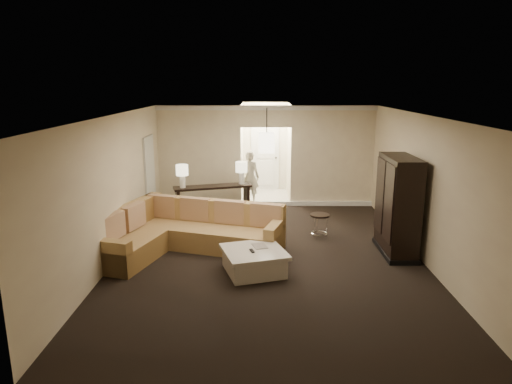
{
  "coord_description": "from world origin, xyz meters",
  "views": [
    {
      "loc": [
        -0.18,
        -8.56,
        3.4
      ],
      "look_at": [
        -0.25,
        1.2,
        1.05
      ],
      "focal_mm": 32.0,
      "sensor_mm": 36.0,
      "label": 1
    }
  ],
  "objects_px": {
    "sectional_sofa": "(182,233)",
    "console_table": "(213,197)",
    "armoire": "(397,208)",
    "coffee_table": "(254,261)",
    "drink_table": "(320,221)",
    "person": "(250,174)"
  },
  "relations": [
    {
      "from": "sectional_sofa",
      "to": "console_table",
      "type": "distance_m",
      "value": 2.68
    },
    {
      "from": "sectional_sofa",
      "to": "person",
      "type": "bearing_deg",
      "value": 88.46
    },
    {
      "from": "console_table",
      "to": "armoire",
      "type": "height_order",
      "value": "armoire"
    },
    {
      "from": "coffee_table",
      "to": "drink_table",
      "type": "distance_m",
      "value": 2.42
    },
    {
      "from": "sectional_sofa",
      "to": "armoire",
      "type": "bearing_deg",
      "value": 15.65
    },
    {
      "from": "console_table",
      "to": "person",
      "type": "relative_size",
      "value": 1.23
    },
    {
      "from": "drink_table",
      "to": "sectional_sofa",
      "type": "bearing_deg",
      "value": -164.42
    },
    {
      "from": "console_table",
      "to": "armoire",
      "type": "xyz_separation_m",
      "value": [
        3.99,
        -2.76,
        0.49
      ]
    },
    {
      "from": "person",
      "to": "coffee_table",
      "type": "bearing_deg",
      "value": 114.24
    },
    {
      "from": "drink_table",
      "to": "person",
      "type": "bearing_deg",
      "value": 117.59
    },
    {
      "from": "armoire",
      "to": "drink_table",
      "type": "height_order",
      "value": "armoire"
    },
    {
      "from": "drink_table",
      "to": "person",
      "type": "distance_m",
      "value": 3.53
    },
    {
      "from": "console_table",
      "to": "armoire",
      "type": "relative_size",
      "value": 1.04
    },
    {
      "from": "person",
      "to": "console_table",
      "type": "bearing_deg",
      "value": 75.46
    },
    {
      "from": "coffee_table",
      "to": "console_table",
      "type": "relative_size",
      "value": 0.65
    },
    {
      "from": "sectional_sofa",
      "to": "console_table",
      "type": "relative_size",
      "value": 1.84
    },
    {
      "from": "sectional_sofa",
      "to": "console_table",
      "type": "height_order",
      "value": "sectional_sofa"
    },
    {
      "from": "armoire",
      "to": "coffee_table",
      "type": "bearing_deg",
      "value": -160.6
    },
    {
      "from": "coffee_table",
      "to": "person",
      "type": "xyz_separation_m",
      "value": [
        -0.18,
        5.04,
        0.62
      ]
    },
    {
      "from": "coffee_table",
      "to": "console_table",
      "type": "height_order",
      "value": "console_table"
    },
    {
      "from": "coffee_table",
      "to": "drink_table",
      "type": "height_order",
      "value": "drink_table"
    },
    {
      "from": "coffee_table",
      "to": "person",
      "type": "height_order",
      "value": "person"
    }
  ]
}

